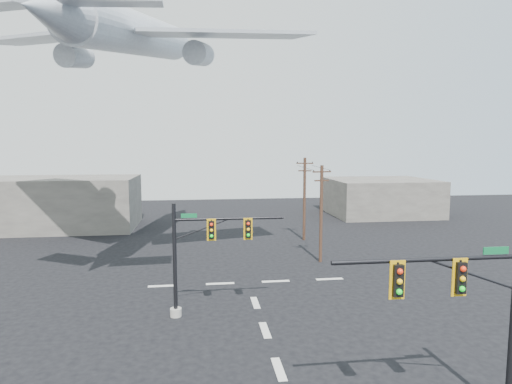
{
  "coord_description": "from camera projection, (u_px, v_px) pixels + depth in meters",
  "views": [
    {
      "loc": [
        -3.3,
        -17.45,
        9.74
      ],
      "look_at": [
        -0.35,
        5.0,
        7.27
      ],
      "focal_mm": 30.0,
      "sensor_mm": 36.0,
      "label": 1
    }
  ],
  "objects": [
    {
      "name": "ground",
      "position": [
        279.0,
        369.0,
        18.68
      ],
      "size": [
        120.0,
        120.0,
        0.0
      ],
      "primitive_type": "plane",
      "color": "black",
      "rests_on": "ground"
    },
    {
      "name": "lane_markings",
      "position": [
        261.0,
        320.0,
        23.94
      ],
      "size": [
        14.0,
        21.2,
        0.01
      ],
      "color": "beige",
      "rests_on": "ground"
    },
    {
      "name": "signal_mast_near",
      "position": [
        476.0,
        319.0,
        14.85
      ],
      "size": [
        7.04,
        0.76,
        6.89
      ],
      "color": "#9D988E",
      "rests_on": "ground"
    },
    {
      "name": "signal_mast_far",
      "position": [
        199.0,
        256.0,
        24.23
      ],
      "size": [
        6.56,
        0.72,
        6.53
      ],
      "color": "#9D988E",
      "rests_on": "ground"
    },
    {
      "name": "utility_pole_a",
      "position": [
        321.0,
        212.0,
        35.49
      ],
      "size": [
        1.62,
        0.33,
        8.13
      ],
      "rotation": [
        0.0,
        0.0,
        0.14
      ],
      "color": "#492D1F",
      "rests_on": "ground"
    },
    {
      "name": "utility_pole_b",
      "position": [
        304.0,
        197.0,
        43.84
      ],
      "size": [
        1.7,
        0.52,
        8.51
      ],
      "rotation": [
        0.0,
        0.0,
        -0.24
      ],
      "color": "#492D1F",
      "rests_on": "ground"
    },
    {
      "name": "power_lines",
      "position": [
        312.0,
        168.0,
        39.3
      ],
      "size": [
        2.17,
        8.41,
        0.03
      ],
      "color": "black"
    },
    {
      "name": "airliner",
      "position": [
        136.0,
        35.0,
        33.47
      ],
      "size": [
        27.37,
        29.29,
        7.79
      ],
      "rotation": [
        0.0,
        -0.16,
        1.34
      ],
      "color": "silver"
    },
    {
      "name": "building_left",
      "position": [
        57.0,
        203.0,
        50.27
      ],
      "size": [
        18.0,
        10.0,
        6.0
      ],
      "primitive_type": "cube",
      "color": "slate",
      "rests_on": "ground"
    },
    {
      "name": "building_right",
      "position": [
        380.0,
        197.0,
        60.69
      ],
      "size": [
        14.0,
        12.0,
        5.0
      ],
      "primitive_type": "cube",
      "color": "slate",
      "rests_on": "ground"
    }
  ]
}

